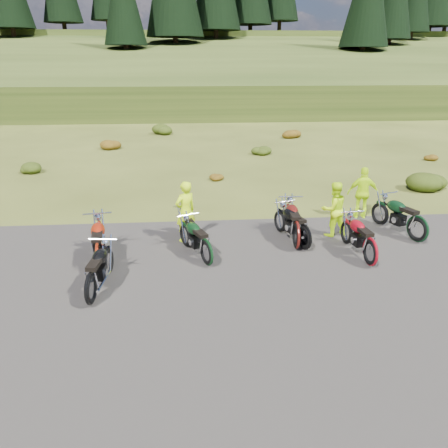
{
  "coord_description": "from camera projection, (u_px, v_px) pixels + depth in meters",
  "views": [
    {
      "loc": [
        -1.49,
        -9.64,
        5.11
      ],
      "look_at": [
        -0.62,
        1.38,
        0.89
      ],
      "focal_mm": 35.0,
      "sensor_mm": 36.0,
      "label": 1
    }
  ],
  "objects": [
    {
      "name": "shrub_4",
      "position": [
        215.0,
        175.0,
        19.37
      ],
      "size": [
        0.77,
        0.77,
        0.45
      ],
      "primitive_type": "ellipsoid",
      "color": "#6C360D",
      "rests_on": "ground"
    },
    {
      "name": "person_right_b",
      "position": [
        363.0,
        194.0,
        14.55
      ],
      "size": [
        1.07,
        0.56,
        1.74
      ],
      "primitive_type": "imported",
      "rotation": [
        0.0,
        0.0,
        3.0
      ],
      "color": "#C0EB0C",
      "rests_on": "ground"
    },
    {
      "name": "person_middle",
      "position": [
        186.0,
        213.0,
        12.67
      ],
      "size": [
        0.79,
        0.72,
        1.81
      ],
      "primitive_type": "imported",
      "rotation": [
        0.0,
        0.0,
        3.72
      ],
      "color": "#C0EB0C",
      "rests_on": "ground"
    },
    {
      "name": "shrub_5",
      "position": [
        261.0,
        149.0,
        24.5
      ],
      "size": [
        1.03,
        1.03,
        0.61
      ],
      "primitive_type": "ellipsoid",
      "color": "black",
      "rests_on": "ground"
    },
    {
      "name": "hill_plateau",
      "position": [
        193.0,
        79.0,
        113.36
      ],
      "size": [
        300.0,
        90.0,
        9.17
      ],
      "primitive_type": "cube",
      "color": "#273712",
      "rests_on": "ground"
    },
    {
      "name": "person_right_a",
      "position": [
        333.0,
        210.0,
        13.1
      ],
      "size": [
        0.95,
        0.82,
        1.67
      ],
      "primitive_type": "imported",
      "rotation": [
        0.0,
        0.0,
        3.4
      ],
      "color": "#C0EB0C",
      "rests_on": "ground"
    },
    {
      "name": "shrub_7",
      "position": [
        428.0,
        178.0,
        17.98
      ],
      "size": [
        1.56,
        1.56,
        0.92
      ],
      "primitive_type": "ellipsoid",
      "color": "black",
      "rests_on": "ground"
    },
    {
      "name": "motorcycle_5",
      "position": [
        303.0,
        250.0,
        12.4
      ],
      "size": [
        1.29,
        2.22,
        1.1
      ],
      "primitive_type": null,
      "rotation": [
        0.0,
        0.0,
        1.87
      ],
      "color": "black",
      "rests_on": "ground"
    },
    {
      "name": "shrub_1",
      "position": [
        29.0,
        166.0,
        20.66
      ],
      "size": [
        1.03,
        1.03,
        0.61
      ],
      "primitive_type": "ellipsoid",
      "color": "black",
      "rests_on": "ground"
    },
    {
      "name": "ground",
      "position": [
        253.0,
        276.0,
        10.92
      ],
      "size": [
        300.0,
        300.0,
        0.0
      ],
      "primitive_type": "plane",
      "color": "#3E4517",
      "rests_on": "ground"
    },
    {
      "name": "motorcycle_0",
      "position": [
        93.0,
        304.0,
        9.67
      ],
      "size": [
        0.91,
        2.14,
        1.09
      ],
      "primitive_type": null,
      "rotation": [
        0.0,
        0.0,
        1.47
      ],
      "color": "black",
      "rests_on": "ground"
    },
    {
      "name": "gravel_pad",
      "position": [
        266.0,
        321.0,
        9.05
      ],
      "size": [
        20.0,
        12.0,
        0.04
      ],
      "primitive_type": "cube",
      "color": "black",
      "rests_on": "ground"
    },
    {
      "name": "motorcycle_1",
      "position": [
        100.0,
        275.0,
        10.95
      ],
      "size": [
        1.12,
        2.42,
        1.22
      ],
      "primitive_type": null,
      "rotation": [
        0.0,
        0.0,
        1.72
      ],
      "color": "maroon",
      "rests_on": "ground"
    },
    {
      "name": "motorcycle_6",
      "position": [
        368.0,
        266.0,
        11.45
      ],
      "size": [
        0.91,
        2.18,
        1.11
      ],
      "primitive_type": null,
      "rotation": [
        0.0,
        0.0,
        1.67
      ],
      "color": "maroon",
      "rests_on": "ground"
    },
    {
      "name": "shrub_2",
      "position": [
        110.0,
        143.0,
        25.78
      ],
      "size": [
        1.3,
        1.3,
        0.77
      ],
      "primitive_type": "ellipsoid",
      "color": "#6C360D",
      "rests_on": "ground"
    },
    {
      "name": "hill_slope",
      "position": [
        199.0,
        99.0,
        57.48
      ],
      "size": [
        300.0,
        45.97,
        9.37
      ],
      "primitive_type": null,
      "rotation": [
        0.14,
        0.0,
        0.0
      ],
      "color": "#273712",
      "rests_on": "ground"
    },
    {
      "name": "motorcycle_3",
      "position": [
        193.0,
        249.0,
        12.46
      ],
      "size": [
        1.08,
        1.97,
        0.98
      ],
      "primitive_type": null,
      "rotation": [
        0.0,
        0.0,
        1.83
      ],
      "color": "#ABABB0",
      "rests_on": "ground"
    },
    {
      "name": "shrub_8",
      "position": [
        429.0,
        156.0,
        23.21
      ],
      "size": [
        0.77,
        0.77,
        0.45
      ],
      "primitive_type": "ellipsoid",
      "color": "#6C360D",
      "rests_on": "ground"
    },
    {
      "name": "motorcycle_7",
      "position": [
        415.0,
        242.0,
        12.92
      ],
      "size": [
        1.5,
        2.39,
        1.19
      ],
      "primitive_type": null,
      "rotation": [
        0.0,
        0.0,
        1.93
      ],
      "color": "black",
      "rests_on": "ground"
    },
    {
      "name": "motorcycle_2",
      "position": [
        207.0,
        266.0,
        11.46
      ],
      "size": [
        1.45,
        2.15,
        1.07
      ],
      "primitive_type": null,
      "rotation": [
        0.0,
        0.0,
        1.99
      ],
      "color": "black",
      "rests_on": "ground"
    },
    {
      "name": "shrub_6",
      "position": [
        291.0,
        132.0,
        29.62
      ],
      "size": [
        1.3,
        1.3,
        0.77
      ],
      "primitive_type": "ellipsoid",
      "color": "#6C360D",
      "rests_on": "ground"
    },
    {
      "name": "motorcycle_4",
      "position": [
        296.0,
        249.0,
        12.46
      ],
      "size": [
        0.89,
        2.31,
        1.19
      ],
      "primitive_type": null,
      "rotation": [
        0.0,
        0.0,
        1.51
      ],
      "color": "#53110D",
      "rests_on": "ground"
    },
    {
      "name": "shrub_3",
      "position": [
        163.0,
        128.0,
        30.9
      ],
      "size": [
        1.56,
        1.56,
        0.92
      ],
      "primitive_type": "ellipsoid",
      "color": "black",
      "rests_on": "ground"
    }
  ]
}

